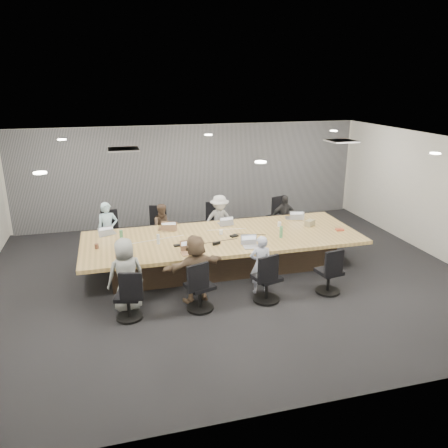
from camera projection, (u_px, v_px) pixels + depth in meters
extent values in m
cube|color=black|center=(229.00, 276.00, 9.28)|extent=(10.00, 8.00, 0.00)
cube|color=white|center=(229.00, 144.00, 8.40)|extent=(10.00, 8.00, 0.00)
cube|color=beige|center=(192.00, 174.00, 12.51)|extent=(10.00, 0.00, 2.80)
cube|color=beige|center=(320.00, 309.00, 5.17)|extent=(10.00, 0.00, 2.80)
cube|color=beige|center=(438.00, 197.00, 10.06)|extent=(0.00, 8.00, 2.80)
cube|color=slate|center=(192.00, 175.00, 12.43)|extent=(9.80, 0.04, 2.80)
cube|color=#3F2F21|center=(223.00, 254.00, 9.64)|extent=(4.80, 1.40, 0.66)
cube|color=tan|center=(223.00, 238.00, 9.52)|extent=(6.00, 2.20, 0.08)
imported|color=#ACD5E5|center=(108.00, 230.00, 10.18)|extent=(0.49, 0.34, 1.30)
cube|color=#B2B2B7|center=(108.00, 233.00, 9.65)|extent=(0.37, 0.30, 0.02)
imported|color=brown|center=(164.00, 228.00, 10.52)|extent=(0.60, 0.49, 1.17)
cube|color=#8C6647|center=(166.00, 228.00, 9.96)|extent=(0.40, 0.32, 0.02)
imported|color=#A8A8A8|center=(219.00, 221.00, 10.84)|extent=(0.86, 0.53, 1.30)
cube|color=#B2B2B7|center=(225.00, 224.00, 10.30)|extent=(0.35, 0.25, 0.02)
imported|color=#242425|center=(284.00, 218.00, 11.28)|extent=(0.70, 0.32, 1.18)
cube|color=#B2B2B7|center=(293.00, 218.00, 10.72)|extent=(0.40, 0.32, 0.02)
imported|color=gray|center=(126.00, 275.00, 7.76)|extent=(0.75, 0.58, 1.36)
cube|color=#8C6647|center=(124.00, 260.00, 8.25)|extent=(0.30, 0.22, 0.02)
imported|color=brown|center=(196.00, 269.00, 8.08)|extent=(1.27, 0.68, 1.31)
cube|color=#8C6647|center=(190.00, 253.00, 8.56)|extent=(0.36, 0.26, 0.02)
imported|color=silver|center=(261.00, 265.00, 8.41)|extent=(0.47, 0.34, 1.18)
cube|color=#B2B2B7|center=(252.00, 247.00, 8.87)|extent=(0.35, 0.26, 0.02)
cylinder|color=#4A8E59|center=(121.00, 236.00, 9.15)|extent=(0.08, 0.08, 0.25)
cylinder|color=#4A8E59|center=(281.00, 232.00, 9.38)|extent=(0.09, 0.09, 0.25)
cylinder|color=silver|center=(158.00, 239.00, 9.02)|extent=(0.07, 0.07, 0.21)
cylinder|color=white|center=(221.00, 232.00, 9.60)|extent=(0.10, 0.10, 0.10)
cylinder|color=white|center=(279.00, 224.00, 10.12)|extent=(0.11, 0.11, 0.11)
cylinder|color=brown|center=(97.00, 246.00, 8.80)|extent=(0.10, 0.10, 0.10)
cube|color=black|center=(177.00, 245.00, 8.93)|extent=(0.15, 0.11, 0.03)
cube|color=black|center=(234.00, 236.00, 9.47)|extent=(0.19, 0.16, 0.03)
cube|color=black|center=(216.00, 243.00, 9.00)|extent=(0.18, 0.10, 0.07)
cube|color=#9C8F67|center=(310.00, 223.00, 10.18)|extent=(0.28, 0.26, 0.13)
cube|color=#C94E30|center=(340.00, 230.00, 9.86)|extent=(0.18, 0.13, 0.04)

